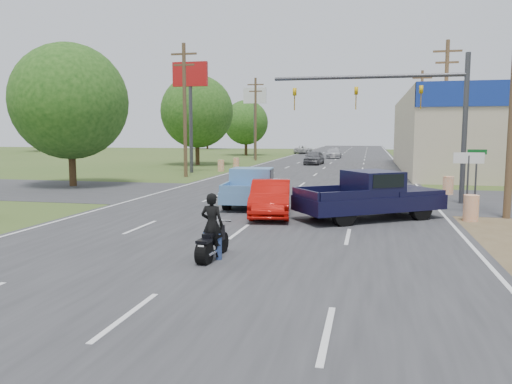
% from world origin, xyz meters
% --- Properties ---
extents(ground, '(200.00, 200.00, 0.00)m').
position_xyz_m(ground, '(0.00, 0.00, 0.00)').
color(ground, '#3A5321').
rests_on(ground, ground).
extents(main_road, '(15.00, 180.00, 0.02)m').
position_xyz_m(main_road, '(0.00, 40.00, 0.01)').
color(main_road, '#2D2D30').
rests_on(main_road, ground).
extents(cross_road, '(120.00, 10.00, 0.02)m').
position_xyz_m(cross_road, '(0.00, 18.00, 0.01)').
color(cross_road, '#2D2D30').
rests_on(cross_road, ground).
extents(utility_pole_2, '(2.00, 0.28, 10.00)m').
position_xyz_m(utility_pole_2, '(9.50, 31.00, 5.32)').
color(utility_pole_2, '#4C3823').
rests_on(utility_pole_2, ground).
extents(utility_pole_3, '(2.00, 0.28, 10.00)m').
position_xyz_m(utility_pole_3, '(9.50, 49.00, 5.32)').
color(utility_pole_3, '#4C3823').
rests_on(utility_pole_3, ground).
extents(utility_pole_5, '(2.00, 0.28, 10.00)m').
position_xyz_m(utility_pole_5, '(-9.50, 28.00, 5.32)').
color(utility_pole_5, '#4C3823').
rests_on(utility_pole_5, ground).
extents(utility_pole_6, '(2.00, 0.28, 10.00)m').
position_xyz_m(utility_pole_6, '(-9.50, 52.00, 5.32)').
color(utility_pole_6, '#4C3823').
rests_on(utility_pole_6, ground).
extents(tree_0, '(7.14, 7.14, 8.84)m').
position_xyz_m(tree_0, '(-14.00, 20.00, 5.26)').
color(tree_0, '#422D19').
rests_on(tree_0, ground).
extents(tree_1, '(7.56, 7.56, 9.36)m').
position_xyz_m(tree_1, '(-13.50, 42.00, 5.57)').
color(tree_1, '#422D19').
rests_on(tree_1, ground).
extents(tree_2, '(6.72, 6.72, 8.32)m').
position_xyz_m(tree_2, '(-14.20, 66.00, 4.95)').
color(tree_2, '#422D19').
rests_on(tree_2, ground).
extents(tree_4, '(9.24, 9.24, 11.44)m').
position_xyz_m(tree_4, '(-55.00, 75.00, 6.82)').
color(tree_4, '#422D19').
rests_on(tree_4, ground).
extents(tree_5, '(7.98, 7.98, 9.88)m').
position_xyz_m(tree_5, '(30.00, 95.00, 5.88)').
color(tree_5, '#422D19').
rests_on(tree_5, ground).
extents(tree_6, '(8.82, 8.82, 10.92)m').
position_xyz_m(tree_6, '(-30.00, 95.00, 6.51)').
color(tree_6, '#422D19').
rests_on(tree_6, ground).
extents(barrel_0, '(0.56, 0.56, 1.00)m').
position_xyz_m(barrel_0, '(8.00, 12.00, 0.50)').
color(barrel_0, orange).
rests_on(barrel_0, ground).
extents(barrel_1, '(0.56, 0.56, 1.00)m').
position_xyz_m(barrel_1, '(8.40, 20.50, 0.50)').
color(barrel_1, orange).
rests_on(barrel_1, ground).
extents(barrel_2, '(0.56, 0.56, 1.00)m').
position_xyz_m(barrel_2, '(-8.50, 34.00, 0.50)').
color(barrel_2, orange).
rests_on(barrel_2, ground).
extents(barrel_3, '(0.56, 0.56, 1.00)m').
position_xyz_m(barrel_3, '(-8.20, 38.00, 0.50)').
color(barrel_3, orange).
rests_on(barrel_3, ground).
extents(pole_sign_left_near, '(3.00, 0.35, 9.20)m').
position_xyz_m(pole_sign_left_near, '(-10.50, 32.00, 7.17)').
color(pole_sign_left_near, '#3F3F44').
rests_on(pole_sign_left_near, ground).
extents(pole_sign_left_far, '(3.00, 0.35, 9.20)m').
position_xyz_m(pole_sign_left_far, '(-10.50, 56.00, 7.17)').
color(pole_sign_left_far, '#3F3F44').
rests_on(pole_sign_left_far, ground).
extents(lane_sign, '(1.20, 0.08, 2.52)m').
position_xyz_m(lane_sign, '(8.20, 14.00, 1.90)').
color(lane_sign, '#3F3F44').
rests_on(lane_sign, ground).
extents(street_name_sign, '(0.80, 0.08, 2.61)m').
position_xyz_m(street_name_sign, '(8.80, 15.50, 1.61)').
color(street_name_sign, '#3F3F44').
rests_on(street_name_sign, ground).
extents(signal_mast, '(9.12, 0.40, 7.00)m').
position_xyz_m(signal_mast, '(5.82, 17.00, 4.80)').
color(signal_mast, '#3F3F44').
rests_on(signal_mast, ground).
extents(red_convertible, '(2.14, 4.53, 1.43)m').
position_xyz_m(red_convertible, '(0.40, 11.48, 0.72)').
color(red_convertible, '#B10E08').
rests_on(red_convertible, ground).
extents(motorcycle, '(0.58, 1.90, 0.96)m').
position_xyz_m(motorcycle, '(0.25, 4.25, 0.43)').
color(motorcycle, black).
rests_on(motorcycle, ground).
extents(rider, '(0.64, 0.45, 1.67)m').
position_xyz_m(rider, '(0.25, 4.29, 0.84)').
color(rider, black).
rests_on(rider, ground).
extents(blue_pickup, '(2.37, 5.32, 1.72)m').
position_xyz_m(blue_pickup, '(-1.06, 14.37, 0.87)').
color(blue_pickup, black).
rests_on(blue_pickup, ground).
extents(navy_pickup, '(5.89, 5.00, 1.88)m').
position_xyz_m(navy_pickup, '(4.36, 11.64, 0.95)').
color(navy_pickup, black).
rests_on(navy_pickup, ground).
extents(distant_car_grey, '(2.06, 4.42, 1.46)m').
position_xyz_m(distant_car_grey, '(-1.55, 45.28, 0.73)').
color(distant_car_grey, '#58585D').
rests_on(distant_car_grey, ground).
extents(distant_car_silver, '(1.96, 4.74, 1.37)m').
position_xyz_m(distant_car_silver, '(-0.50, 60.14, 0.68)').
color(distant_car_silver, '#BCBCC1').
rests_on(distant_car_silver, ground).
extents(distant_car_white, '(2.70, 4.96, 1.32)m').
position_xyz_m(distant_car_white, '(-6.47, 73.83, 0.66)').
color(distant_car_white, silver).
rests_on(distant_car_white, ground).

